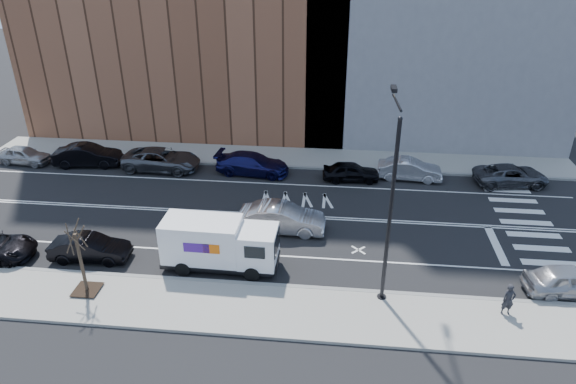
% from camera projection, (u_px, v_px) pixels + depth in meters
% --- Properties ---
extents(ground, '(120.00, 120.00, 0.00)m').
position_uv_depth(ground, '(259.00, 214.00, 31.41)').
color(ground, black).
rests_on(ground, ground).
extents(sidewalk_near, '(44.00, 3.60, 0.15)m').
position_uv_depth(sidewalk_near, '(229.00, 307.00, 23.59)').
color(sidewalk_near, gray).
rests_on(sidewalk_near, ground).
extents(sidewalk_far, '(44.00, 3.60, 0.15)m').
position_uv_depth(sidewalk_far, '(277.00, 157.00, 39.15)').
color(sidewalk_far, gray).
rests_on(sidewalk_far, ground).
extents(curb_near, '(44.00, 0.25, 0.17)m').
position_uv_depth(curb_near, '(237.00, 283.00, 25.18)').
color(curb_near, gray).
rests_on(curb_near, ground).
extents(curb_far, '(44.00, 0.25, 0.17)m').
position_uv_depth(curb_far, '(274.00, 166.00, 37.56)').
color(curb_far, gray).
rests_on(curb_far, ground).
extents(crosswalk, '(3.00, 14.00, 0.01)m').
position_uv_depth(crosswalk, '(530.00, 229.00, 29.92)').
color(crosswalk, white).
rests_on(crosswalk, ground).
extents(road_markings, '(40.00, 8.60, 0.01)m').
position_uv_depth(road_markings, '(259.00, 214.00, 31.40)').
color(road_markings, white).
rests_on(road_markings, ground).
extents(streetlight, '(0.44, 4.02, 9.34)m').
position_uv_depth(streetlight, '(390.00, 200.00, 22.32)').
color(streetlight, black).
rests_on(streetlight, ground).
extents(street_tree, '(1.20, 1.20, 3.75)m').
position_uv_depth(street_tree, '(82.00, 268.00, 23.97)').
color(street_tree, black).
rests_on(street_tree, ground).
extents(fedex_van, '(5.94, 2.21, 2.69)m').
position_uv_depth(fedex_van, '(219.00, 244.00, 25.91)').
color(fedex_van, black).
rests_on(fedex_van, ground).
extents(far_parked_a, '(4.03, 1.94, 1.33)m').
position_uv_depth(far_parked_a, '(24.00, 155.00, 37.94)').
color(far_parked_a, '#A0A1A4').
rests_on(far_parked_a, ground).
extents(far_parked_b, '(4.97, 2.20, 1.59)m').
position_uv_depth(far_parked_b, '(88.00, 155.00, 37.55)').
color(far_parked_b, black).
rests_on(far_parked_b, ground).
extents(far_parked_c, '(5.63, 2.74, 1.54)m').
position_uv_depth(far_parked_c, '(161.00, 159.00, 36.95)').
color(far_parked_c, '#4E5056').
rests_on(far_parked_c, ground).
extents(far_parked_d, '(5.37, 2.60, 1.51)m').
position_uv_depth(far_parked_d, '(252.00, 164.00, 36.33)').
color(far_parked_d, '#16154C').
rests_on(far_parked_d, ground).
extents(far_parked_e, '(3.98, 1.81, 1.32)m').
position_uv_depth(far_parked_e, '(351.00, 172.00, 35.37)').
color(far_parked_e, black).
rests_on(far_parked_e, ground).
extents(far_parked_f, '(4.48, 1.85, 1.44)m').
position_uv_depth(far_parked_f, '(410.00, 169.00, 35.55)').
color(far_parked_f, silver).
rests_on(far_parked_f, ground).
extents(far_parked_g, '(5.14, 2.83, 1.36)m').
position_uv_depth(far_parked_g, '(511.00, 175.00, 34.79)').
color(far_parked_g, '#4A4C51').
rests_on(far_parked_g, ground).
extents(driving_sedan, '(5.00, 1.86, 1.63)m').
position_uv_depth(driving_sedan, '(282.00, 218.00, 29.38)').
color(driving_sedan, '#BCBDC1').
rests_on(driving_sedan, ground).
extents(near_parked_rear_a, '(4.19, 1.61, 1.36)m').
position_uv_depth(near_parked_rear_a, '(90.00, 248.00, 26.87)').
color(near_parked_rear_a, black).
rests_on(near_parked_rear_a, ground).
extents(near_parked_front, '(4.42, 2.19, 1.45)m').
position_uv_depth(near_parked_front, '(570.00, 281.00, 24.32)').
color(near_parked_front, '#B4B4B9').
rests_on(near_parked_front, ground).
extents(pedestrian, '(0.62, 0.45, 1.57)m').
position_uv_depth(pedestrian, '(509.00, 300.00, 22.74)').
color(pedestrian, black).
rests_on(pedestrian, sidewalk_near).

